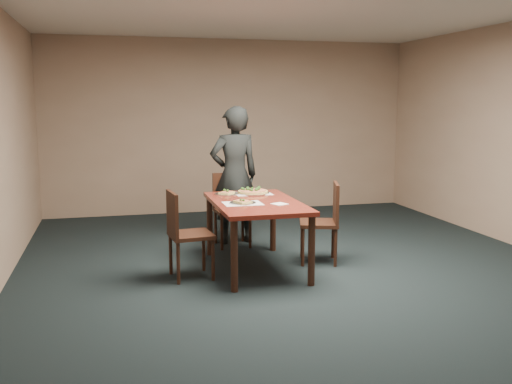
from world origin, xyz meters
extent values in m
plane|color=black|center=(0.00, 0.00, 0.00)|extent=(8.00, 8.00, 0.00)
plane|color=tan|center=(0.00, 4.00, 1.40)|extent=(6.00, 0.00, 6.00)
cube|color=#5E1912|center=(-0.43, 0.63, 0.73)|extent=(0.90, 1.50, 0.04)
cylinder|color=black|center=(-0.82, -0.06, 0.35)|extent=(0.07, 0.07, 0.70)
cylinder|color=black|center=(-0.82, 1.32, 0.35)|extent=(0.07, 0.07, 0.70)
cylinder|color=black|center=(-0.04, -0.06, 0.35)|extent=(0.07, 0.07, 0.70)
cylinder|color=black|center=(-0.04, 1.32, 0.35)|extent=(0.07, 0.07, 0.70)
cube|color=black|center=(-0.47, 1.67, 0.45)|extent=(0.43, 0.43, 0.04)
cylinder|color=black|center=(-0.64, 1.49, 0.21)|extent=(0.04, 0.04, 0.43)
cylinder|color=black|center=(-0.65, 1.85, 0.21)|extent=(0.04, 0.04, 0.43)
cylinder|color=black|center=(-0.28, 1.50, 0.21)|extent=(0.04, 0.04, 0.43)
cylinder|color=black|center=(-0.29, 1.86, 0.21)|extent=(0.04, 0.04, 0.43)
cube|color=black|center=(-0.47, 1.86, 0.69)|extent=(0.42, 0.05, 0.44)
cube|color=black|center=(-1.15, 0.49, 0.45)|extent=(0.46, 0.46, 0.04)
cylinder|color=black|center=(-0.96, 0.33, 0.21)|extent=(0.04, 0.04, 0.43)
cylinder|color=black|center=(-1.31, 0.30, 0.21)|extent=(0.04, 0.04, 0.43)
cylinder|color=black|center=(-0.99, 0.69, 0.21)|extent=(0.04, 0.04, 0.43)
cylinder|color=black|center=(-1.35, 0.65, 0.21)|extent=(0.04, 0.04, 0.43)
cube|color=black|center=(-1.34, 0.47, 0.69)|extent=(0.08, 0.42, 0.44)
cube|color=black|center=(0.32, 0.71, 0.45)|extent=(0.53, 0.53, 0.04)
cylinder|color=black|center=(0.20, 0.93, 0.21)|extent=(0.04, 0.04, 0.43)
cylinder|color=black|center=(0.55, 0.82, 0.21)|extent=(0.04, 0.04, 0.43)
cylinder|color=black|center=(0.09, 0.59, 0.21)|extent=(0.04, 0.04, 0.43)
cylinder|color=black|center=(0.44, 0.48, 0.21)|extent=(0.04, 0.04, 0.43)
cube|color=black|center=(0.50, 0.65, 0.69)|extent=(0.16, 0.41, 0.44)
imported|color=black|center=(-0.41, 1.84, 0.88)|extent=(0.68, 0.49, 1.75)
cube|color=white|center=(-0.34, 1.13, 0.75)|extent=(0.42, 0.32, 0.00)
cube|color=white|center=(-0.60, 0.53, 0.75)|extent=(0.40, 0.30, 0.00)
cylinder|color=silver|center=(-0.34, 1.13, 0.76)|extent=(0.38, 0.38, 0.01)
cylinder|color=tan|center=(-0.34, 1.13, 0.77)|extent=(0.35, 0.35, 0.02)
cylinder|color=#EFC07D|center=(-0.34, 1.13, 0.79)|extent=(0.31, 0.31, 0.01)
sphere|color=#1E4013|center=(-0.45, 1.18, 0.80)|extent=(0.04, 0.04, 0.04)
sphere|color=#1E4013|center=(-0.40, 1.13, 0.80)|extent=(0.04, 0.04, 0.04)
sphere|color=#1E4013|center=(-0.32, 1.07, 0.80)|extent=(0.04, 0.04, 0.04)
sphere|color=#1E4013|center=(-0.25, 1.21, 0.80)|extent=(0.04, 0.04, 0.04)
sphere|color=#1E4013|center=(-0.28, 1.13, 0.80)|extent=(0.04, 0.04, 0.04)
sphere|color=#1E4013|center=(-0.31, 1.06, 0.80)|extent=(0.03, 0.03, 0.03)
sphere|color=#1E4013|center=(-0.44, 1.13, 0.80)|extent=(0.03, 0.03, 0.03)
sphere|color=#1E4013|center=(-0.29, 1.11, 0.80)|extent=(0.04, 0.04, 0.04)
sphere|color=#1E4013|center=(-0.30, 1.11, 0.80)|extent=(0.04, 0.04, 0.04)
sphere|color=#1E4013|center=(-0.40, 1.16, 0.80)|extent=(0.03, 0.03, 0.03)
sphere|color=#1E4013|center=(-0.39, 1.18, 0.81)|extent=(0.04, 0.04, 0.04)
sphere|color=#1E4013|center=(-0.33, 1.19, 0.80)|extent=(0.03, 0.03, 0.03)
sphere|color=#1E4013|center=(-0.31, 1.08, 0.80)|extent=(0.04, 0.04, 0.04)
sphere|color=#1E4013|center=(-0.37, 1.09, 0.80)|extent=(0.04, 0.04, 0.04)
sphere|color=#1E4013|center=(-0.37, 1.04, 0.80)|extent=(0.03, 0.03, 0.03)
cylinder|color=silver|center=(-0.60, 0.53, 0.76)|extent=(0.28, 0.28, 0.01)
cube|color=tan|center=(-0.60, 0.53, 0.77)|extent=(0.19, 0.21, 0.02)
cube|color=#EFC07D|center=(-0.60, 0.53, 0.78)|extent=(0.15, 0.17, 0.01)
sphere|color=#1E4013|center=(-0.60, 0.48, 0.79)|extent=(0.03, 0.03, 0.03)
sphere|color=#1E4013|center=(-0.63, 0.51, 0.79)|extent=(0.03, 0.03, 0.03)
cylinder|color=silver|center=(-0.64, 1.16, 0.76)|extent=(0.28, 0.28, 0.01)
cube|color=tan|center=(-0.64, 1.16, 0.77)|extent=(0.21, 0.21, 0.02)
cube|color=#EFC07D|center=(-0.64, 1.16, 0.78)|extent=(0.17, 0.17, 0.01)
sphere|color=#1E4013|center=(-0.64, 1.14, 0.79)|extent=(0.03, 0.03, 0.03)
sphere|color=#1E4013|center=(-0.66, 1.20, 0.79)|extent=(0.03, 0.03, 0.03)
cube|color=white|center=(-0.24, 0.39, 0.75)|extent=(0.18, 0.18, 0.01)
camera|label=1|loc=(-1.92, -5.21, 1.82)|focal=40.00mm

